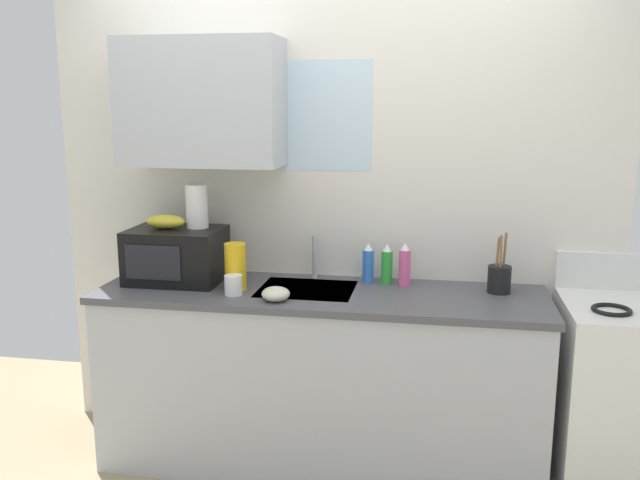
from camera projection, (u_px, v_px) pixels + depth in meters
name	position (u px, v px, depth m)	size (l,w,h in m)	color
kitchen_wall_assembly	(310.00, 190.00, 3.47)	(2.93, 0.42, 2.50)	silver
counter_unit	(320.00, 376.00, 3.33)	(2.16, 0.63, 0.90)	#B2B7BC
sink_faucet	(315.00, 256.00, 3.47)	(0.03, 0.03, 0.23)	#B2B5BA
stove_range	(625.00, 398.00, 3.09)	(0.60, 0.60, 1.08)	white
microwave	(176.00, 255.00, 3.39)	(0.46, 0.35, 0.27)	black
banana_bunch	(166.00, 222.00, 3.37)	(0.20, 0.11, 0.07)	gold
paper_towel_roll	(197.00, 206.00, 3.38)	(0.11, 0.11, 0.22)	white
dish_soap_bottle_blue	(368.00, 264.00, 3.38)	(0.06, 0.06, 0.20)	blue
dish_soap_bottle_green	(387.00, 265.00, 3.35)	(0.06, 0.06, 0.20)	green
dish_soap_bottle_pink	(405.00, 266.00, 3.32)	(0.06, 0.06, 0.21)	#E55999
cereal_canister	(235.00, 267.00, 3.24)	(0.10, 0.10, 0.23)	gold
mug_white	(233.00, 285.00, 3.17)	(0.08, 0.08, 0.10)	white
utensil_crock	(499.00, 278.00, 3.20)	(0.11, 0.11, 0.29)	black
small_bowl	(276.00, 294.00, 3.08)	(0.13, 0.13, 0.07)	beige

